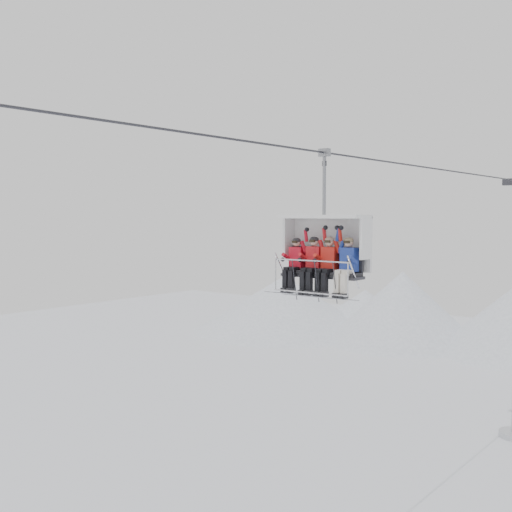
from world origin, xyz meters
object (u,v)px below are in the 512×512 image
Objects in this scene: skier_far_left at (295,262)px; skier_far_right at (347,264)px; chairlift_carrier at (326,245)px; skier_center_left at (313,262)px; skier_center_right at (328,263)px.

skier_far_left is 1.71m from skier_far_right.
chairlift_carrier is 2.30× the size of skier_center_left.
skier_center_left reaches higher than skier_far_left.
chairlift_carrier is 2.30× the size of skier_far_right.
skier_center_right reaches higher than skier_far_left.
skier_center_left is 1.00× the size of skier_center_right.
skier_far_right is at bearing -19.58° from chairlift_carrier.
skier_center_left is 1.00× the size of skier_far_right.
skier_far_left is (-0.86, -0.31, -0.50)m from chairlift_carrier.
chairlift_carrier is at bearing 128.90° from skier_center_right.
chairlift_carrier is 0.62m from skier_center_left.
skier_center_right is (0.50, 0.00, 0.00)m from skier_center_left.
chairlift_carrier reaches higher than skier_far_right.
skier_center_left is at bearing 0.51° from skier_far_left.
skier_center_left is (-0.26, -0.30, -0.47)m from chairlift_carrier.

